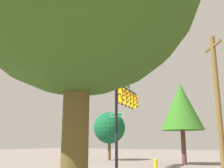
{
  "coord_description": "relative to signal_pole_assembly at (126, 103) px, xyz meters",
  "views": [
    {
      "loc": [
        -15.63,
        -9.01,
        1.91
      ],
      "look_at": [
        -0.48,
        0.06,
        5.94
      ],
      "focal_mm": 41.39,
      "sensor_mm": 36.0,
      "label": 1
    }
  ],
  "objects": [
    {
      "name": "signal_pole_assembly",
      "position": [
        0.0,
        0.0,
        0.0
      ],
      "size": [
        5.15,
        1.46,
        6.79
      ],
      "color": "black",
      "rests_on": "ground_plane"
    },
    {
      "name": "utility_pole",
      "position": [
        -2.63,
        -7.11,
        -0.85
      ],
      "size": [
        1.51,
        1.18,
        7.97
      ],
      "color": "brown",
      "rests_on": "ground_plane"
    },
    {
      "name": "fire_hydrant",
      "position": [
        0.23,
        -2.18,
        -4.55
      ],
      "size": [
        0.33,
        0.24,
        0.83
      ],
      "color": "gold",
      "rests_on": "ground_plane"
    },
    {
      "name": "tree_near",
      "position": [
        7.76,
        6.29,
        -1.37
      ],
      "size": [
        3.61,
        3.61,
        5.41
      ],
      "color": "brown",
      "rests_on": "ground_plane"
    },
    {
      "name": "tree_far",
      "position": [
        6.21,
        -2.56,
        0.24
      ],
      "size": [
        3.94,
        3.94,
        7.42
      ],
      "color": "#51342C",
      "rests_on": "ground_plane"
    }
  ]
}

